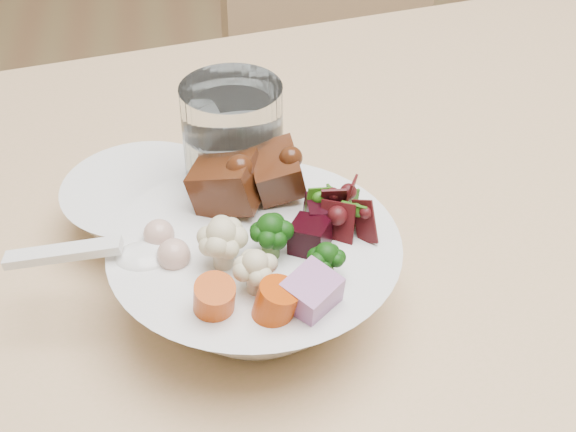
{
  "coord_description": "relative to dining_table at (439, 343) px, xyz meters",
  "views": [
    {
      "loc": [
        -0.46,
        -0.5,
        1.23
      ],
      "look_at": [
        -0.39,
        -0.03,
        0.85
      ],
      "focal_mm": 50.0,
      "sensor_mm": 36.0,
      "label": 1
    }
  ],
  "objects": [
    {
      "name": "food_bowl",
      "position": [
        -0.16,
        -0.01,
        0.12
      ],
      "size": [
        0.21,
        0.21,
        0.12
      ],
      "color": "white",
      "rests_on": "dining_table"
    },
    {
      "name": "water_glass",
      "position": [
        -0.16,
        0.09,
        0.14
      ],
      "size": [
        0.08,
        0.08,
        0.14
      ],
      "color": "white",
      "rests_on": "dining_table"
    },
    {
      "name": "chair_far",
      "position": [
        0.1,
        0.69,
        -0.23
      ],
      "size": [
        0.49,
        0.49,
        0.85
      ],
      "rotation": [
        0.0,
        0.0,
        0.3
      ],
      "color": "tan",
      "rests_on": "ground"
    },
    {
      "name": "side_bowl",
      "position": [
        -0.24,
        0.1,
        0.1
      ],
      "size": [
        0.14,
        0.14,
        0.05
      ],
      "primitive_type": null,
      "color": "white",
      "rests_on": "dining_table"
    },
    {
      "name": "dining_table",
      "position": [
        0.0,
        0.0,
        0.0
      ],
      "size": [
        1.82,
        1.23,
        0.79
      ],
      "rotation": [
        0.0,
        0.0,
        0.18
      ],
      "color": "tan",
      "rests_on": "ground"
    },
    {
      "name": "soup_spoon",
      "position": [
        -0.25,
        -0.01,
        0.14
      ],
      "size": [
        0.12,
        0.04,
        0.02
      ],
      "rotation": [
        0.0,
        0.0,
        -0.13
      ],
      "color": "white",
      "rests_on": "food_bowl"
    }
  ]
}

